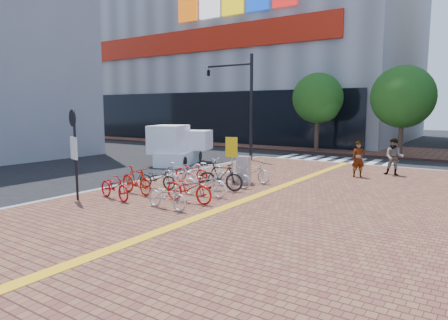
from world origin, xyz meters
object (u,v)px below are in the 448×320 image
Objects in this scene: bike_6 at (167,195)px; bike_2 at (157,178)px; pedestrian_a at (358,159)px; box_truck at (179,146)px; notice_sign at (74,143)px; bike_9 at (221,176)px; bike_5 at (208,168)px; bike_10 at (233,177)px; traffic_light_pole at (231,88)px; utility_box at (244,170)px; bike_1 at (136,180)px; bike_0 at (115,186)px; bike_3 at (178,174)px; bike_4 at (191,171)px; pedestrian_b at (394,157)px; bike_7 at (189,188)px; bike_8 at (204,183)px; yellow_sign at (232,151)px.

bike_2 is at bearing 52.03° from bike_6.
pedestrian_a is 0.38× the size of box_truck.
box_truck is at bearing 110.39° from notice_sign.
bike_9 is (2.34, 1.15, 0.12)m from bike_2.
notice_sign is at bearing 106.32° from bike_6.
bike_2 is 3.25m from bike_5.
bike_10 is 0.26× the size of traffic_light_pole.
utility_box is 0.37× the size of notice_sign.
pedestrian_a is at bearing -26.30° from bike_1.
bike_3 reaches higher than bike_0.
bike_4 is at bearing 174.86° from bike_5.
bike_5 is 2.20m from utility_box.
bike_2 is 0.94× the size of pedestrian_b.
bike_7 reaches higher than bike_8.
bike_7 is 1.12m from bike_8.
pedestrian_a is at bearing -16.73° from traffic_light_pole.
bike_7 is 10.97m from box_truck.
pedestrian_a is 10.10m from traffic_light_pole.
yellow_sign is at bearing -32.64° from box_truck.
pedestrian_a is (5.85, 4.16, 0.37)m from bike_5.
yellow_sign reaches higher than bike_8.
bike_4 is 4.18m from bike_7.
bike_2 is 0.53× the size of notice_sign.
bike_5 is at bearing -145.82° from pedestrian_b.
bike_0 is 1.01× the size of bike_1.
pedestrian_a reaches higher than bike_8.
bike_10 is at bearing -85.89° from utility_box.
notice_sign is at bearing 170.68° from bike_5.
bike_3 is 0.93× the size of pedestrian_a.
bike_9 is 1.05× the size of pedestrian_b.
bike_6 is at bearing -81.46° from yellow_sign.
bike_1 is at bearing 174.45° from bike_4.
yellow_sign is (-0.52, 1.63, 0.83)m from bike_9.
pedestrian_a is at bearing -22.38° from bike_7.
bike_10 is 0.94× the size of pedestrian_b.
bike_0 is at bearing -127.06° from pedestrian_b.
bike_4 is (-0.10, 1.05, -0.04)m from bike_3.
bike_10 is (2.40, 1.99, 0.00)m from bike_2.
notice_sign is (-8.32, -12.01, 1.12)m from pedestrian_b.
traffic_light_pole is at bearing 36.09° from bike_10.
box_truck is (-7.09, 4.05, 0.38)m from utility_box.
bike_9 is (2.30, -1.02, 0.13)m from bike_4.
bike_4 is at bearing 33.31° from bike_6.
bike_1 is 2.34m from bike_3.
notice_sign is (-7.01, -10.51, 1.18)m from pedestrian_a.
pedestrian_a is 1.98m from pedestrian_b.
bike_6 is 0.26× the size of traffic_light_pole.
bike_3 is (0.07, 3.40, 0.00)m from bike_0.
bike_4 is 2.52m from bike_9.
bike_4 is at bearing 54.70° from bike_9.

